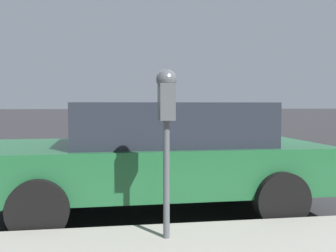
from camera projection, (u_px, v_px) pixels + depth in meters
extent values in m
plane|color=#2B2B2D|center=(182.00, 191.00, 6.39)|extent=(220.00, 220.00, 0.00)
cylinder|color=#4C5156|center=(166.00, 179.00, 3.65)|extent=(0.06, 0.06, 1.10)
cube|color=#4C5156|center=(166.00, 102.00, 3.61)|extent=(0.20, 0.14, 0.34)
sphere|color=#4C5156|center=(166.00, 80.00, 3.60)|extent=(0.19, 0.19, 0.19)
cube|color=#19389E|center=(165.00, 106.00, 3.72)|extent=(0.01, 0.11, 0.12)
cube|color=black|center=(165.00, 94.00, 3.71)|extent=(0.01, 0.10, 0.08)
cube|color=#1E5B33|center=(154.00, 165.00, 5.20)|extent=(1.97, 4.33, 0.57)
cube|color=#232833|center=(167.00, 123.00, 5.20)|extent=(1.72, 2.43, 0.54)
cylinder|color=black|center=(38.00, 209.00, 4.05)|extent=(0.23, 0.64, 0.64)
cylinder|color=black|center=(59.00, 176.00, 5.95)|extent=(0.23, 0.64, 0.64)
cylinder|color=black|center=(281.00, 199.00, 4.49)|extent=(0.23, 0.64, 0.64)
cylinder|color=black|center=(228.00, 171.00, 6.39)|extent=(0.23, 0.64, 0.64)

